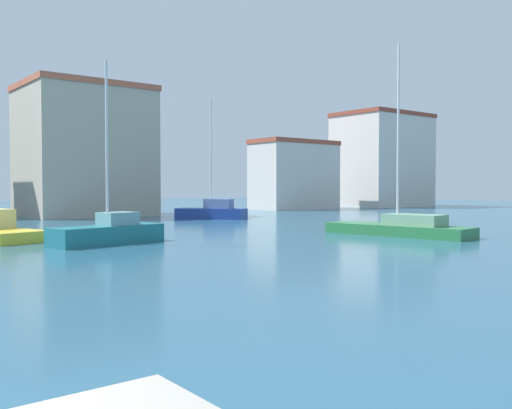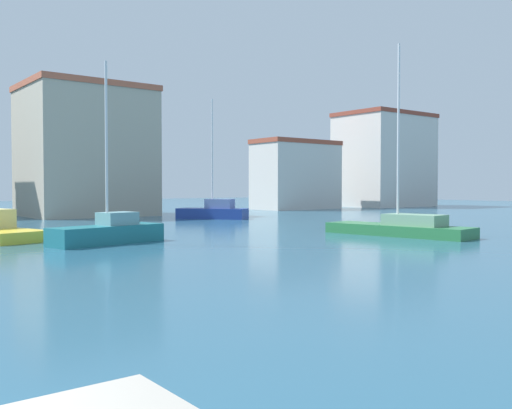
% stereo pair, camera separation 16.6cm
% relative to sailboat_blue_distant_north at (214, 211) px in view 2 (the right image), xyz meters
% --- Properties ---
extents(water, '(160.00, 160.00, 0.00)m').
position_rel_sailboat_blue_distant_north_xyz_m(water, '(-10.04, -12.91, -0.62)').
color(water, '#285670').
rests_on(water, ground).
extents(sailboat_blue_distant_north, '(4.80, 5.58, 9.50)m').
position_rel_sailboat_blue_distant_north_xyz_m(sailboat_blue_distant_north, '(0.00, 0.00, 0.00)').
color(sailboat_blue_distant_north, '#233D93').
rests_on(sailboat_blue_distant_north, water).
extents(sailboat_green_inner_mooring, '(3.17, 8.08, 10.03)m').
position_rel_sailboat_blue_distant_north_xyz_m(sailboat_green_inner_mooring, '(-0.79, -18.90, -0.16)').
color(sailboat_green_inner_mooring, '#28703D').
rests_on(sailboat_green_inner_mooring, water).
extents(sailboat_teal_mid_harbor, '(5.50, 2.72, 8.20)m').
position_rel_sailboat_blue_distant_north_xyz_m(sailboat_teal_mid_harbor, '(-14.56, -13.32, -0.07)').
color(sailboat_teal_mid_harbor, '#1E707A').
rests_on(sailboat_teal_mid_harbor, water).
extents(harbor_office, '(10.33, 9.02, 11.35)m').
position_rel_sailboat_blue_distant_north_xyz_m(harbor_office, '(-6.19, 10.86, 5.06)').
color(harbor_office, '#B2A893').
rests_on(harbor_office, ground).
extents(yacht_club, '(9.82, 5.14, 7.77)m').
position_rel_sailboat_blue_distant_north_xyz_m(yacht_club, '(17.92, 10.13, 3.27)').
color(yacht_club, beige).
rests_on(yacht_club, ground).
extents(warehouse_block, '(11.49, 8.29, 11.82)m').
position_rel_sailboat_blue_distant_north_xyz_m(warehouse_block, '(32.37, 9.36, 5.30)').
color(warehouse_block, beige).
rests_on(warehouse_block, ground).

